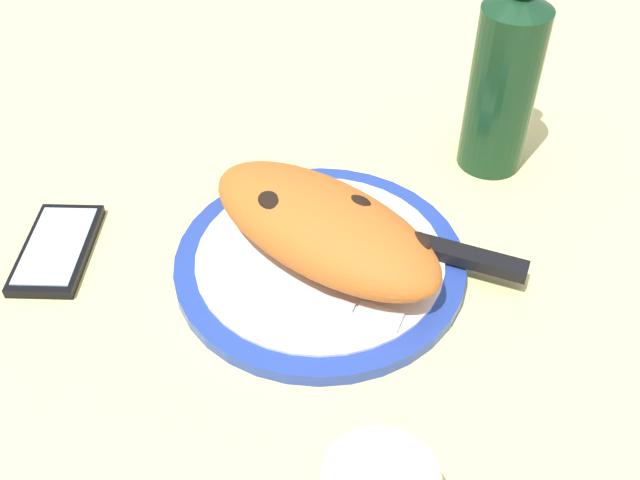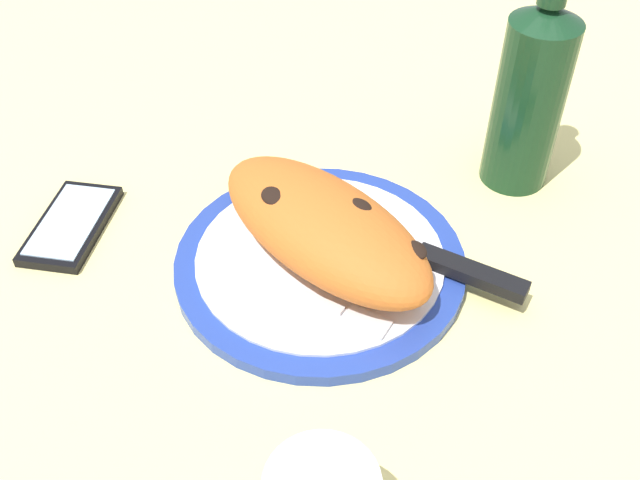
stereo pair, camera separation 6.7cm
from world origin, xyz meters
TOP-DOWN VIEW (x-y plane):
  - ground_plane at (0.00, 0.00)cm, footprint 150.00×150.00cm
  - plate at (0.00, 0.00)cm, footprint 27.41×27.41cm
  - calzone at (0.30, 0.51)cm, footprint 25.57×13.15cm
  - fork at (3.85, -4.56)cm, footprint 16.70×5.09cm
  - knife at (8.99, 6.38)cm, footprint 24.00×6.89cm
  - smartphone at (-22.20, -12.60)cm, footprint 11.79×13.60cm
  - wine_bottle at (6.26, 24.33)cm, footprint 7.05×7.05cm

SIDE VIEW (x-z plane):
  - ground_plane at x=0.00cm, z-range -3.00..0.00cm
  - smartphone at x=-22.20cm, z-range -0.02..1.14cm
  - plate at x=0.00cm, z-range -0.03..1.55cm
  - fork at x=3.85cm, z-range 1.59..1.99cm
  - knife at x=8.99cm, z-range 1.48..2.68cm
  - calzone at x=0.30cm, z-range 1.61..8.16cm
  - wine_bottle at x=6.26cm, z-range -2.88..24.01cm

